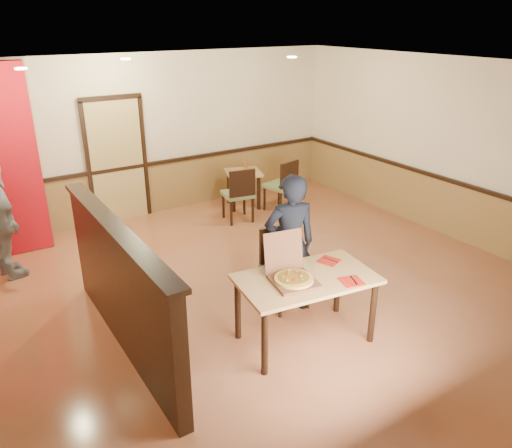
{
  "coord_description": "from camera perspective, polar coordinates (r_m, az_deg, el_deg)",
  "views": [
    {
      "loc": [
        -3.26,
        -4.77,
        3.35
      ],
      "look_at": [
        -0.2,
        0.0,
        0.97
      ],
      "focal_mm": 35.0,
      "sensor_mm": 36.0,
      "label": 1
    }
  ],
  "objects": [
    {
      "name": "pizza",
      "position": [
        5.2,
        4.35,
        -6.28
      ],
      "size": [
        0.53,
        0.53,
        0.03
      ],
      "primitive_type": "cylinder",
      "rotation": [
        0.0,
        0.0,
        0.38
      ],
      "color": "#F1C757",
      "rests_on": "pizza_box"
    },
    {
      "name": "main_table",
      "position": [
        5.4,
        5.73,
        -7.09
      ],
      "size": [
        1.57,
        1.03,
        0.79
      ],
      "rotation": [
        0.0,
        0.0,
        -0.14
      ],
      "color": "tan",
      "rests_on": "floor"
    },
    {
      "name": "wall_right",
      "position": [
        8.51,
        21.68,
        7.87
      ],
      "size": [
        0.0,
        7.0,
        7.0
      ],
      "primitive_type": "plane",
      "rotation": [
        1.57,
        0.0,
        -1.57
      ],
      "color": "#FFEAC7",
      "rests_on": "floor"
    },
    {
      "name": "spot_b",
      "position": [
        7.7,
        -14.67,
        17.79
      ],
      "size": [
        0.14,
        0.14,
        0.02
      ],
      "primitive_type": "cylinder",
      "color": "#FFD6B2",
      "rests_on": "ceiling"
    },
    {
      "name": "napkin_far",
      "position": [
        5.71,
        8.31,
        -4.19
      ],
      "size": [
        0.28,
        0.28,
        0.01
      ],
      "rotation": [
        0.0,
        0.0,
        0.37
      ],
      "color": "red",
      "rests_on": "main_table"
    },
    {
      "name": "diner",
      "position": [
        5.88,
        3.87,
        -2.36
      ],
      "size": [
        0.72,
        0.57,
        1.73
      ],
      "primitive_type": "imported",
      "rotation": [
        0.0,
        0.0,
        2.86
      ],
      "color": "black",
      "rests_on": "floor"
    },
    {
      "name": "napkin_near",
      "position": [
        5.33,
        10.85,
        -6.45
      ],
      "size": [
        0.28,
        0.28,
        0.01
      ],
      "rotation": [
        0.0,
        0.0,
        -0.26
      ],
      "color": "red",
      "rests_on": "main_table"
    },
    {
      "name": "booth_partition",
      "position": [
        5.42,
        -15.18,
        -7.0
      ],
      "size": [
        0.2,
        3.1,
        1.44
      ],
      "color": "black",
      "rests_on": "floor"
    },
    {
      "name": "diner_chair",
      "position": [
        6.14,
        3.06,
        -4.54
      ],
      "size": [
        0.51,
        0.51,
        0.99
      ],
      "rotation": [
        0.0,
        0.0,
        -0.05
      ],
      "color": "olive",
      "rests_on": "floor"
    },
    {
      "name": "wainscot_right",
      "position": [
        8.75,
        20.67,
        1.85
      ],
      "size": [
        0.04,
        7.0,
        0.9
      ],
      "primitive_type": "cube",
      "color": "olive",
      "rests_on": "floor"
    },
    {
      "name": "chair_rail_right",
      "position": [
        8.59,
        21.02,
        4.75
      ],
      "size": [
        0.06,
        7.0,
        0.06
      ],
      "primitive_type": "cube",
      "color": "black",
      "rests_on": "wall_right"
    },
    {
      "name": "wall_back",
      "position": [
        9.11,
        -11.09,
        9.94
      ],
      "size": [
        7.0,
        0.0,
        7.0
      ],
      "primitive_type": "plane",
      "rotation": [
        1.57,
        0.0,
        0.0
      ],
      "color": "#FFEAC7",
      "rests_on": "floor"
    },
    {
      "name": "floor",
      "position": [
        6.68,
        1.45,
        -7.36
      ],
      "size": [
        7.0,
        7.0,
        0.0
      ],
      "primitive_type": "plane",
      "color": "#B26945",
      "rests_on": "ground"
    },
    {
      "name": "pizza_box",
      "position": [
        5.23,
        4.12,
        -5.91
      ],
      "size": [
        0.53,
        0.59,
        0.47
      ],
      "rotation": [
        0.0,
        0.0,
        -0.18
      ],
      "color": "brown",
      "rests_on": "main_table"
    },
    {
      "name": "side_table",
      "position": [
        9.34,
        -1.46,
        5.02
      ],
      "size": [
        0.81,
        0.81,
        0.68
      ],
      "rotation": [
        0.0,
        0.0,
        -0.33
      ],
      "color": "tan",
      "rests_on": "floor"
    },
    {
      "name": "wainscot_back",
      "position": [
        9.33,
        -10.58,
        4.21
      ],
      "size": [
        7.0,
        0.04,
        0.9
      ],
      "primitive_type": "cube",
      "color": "olive",
      "rests_on": "floor"
    },
    {
      "name": "side_chair_right",
      "position": [
        9.09,
        3.1,
        4.62
      ],
      "size": [
        0.57,
        0.57,
        0.97
      ],
      "rotation": [
        0.0,
        0.0,
        3.37
      ],
      "color": "olive",
      "rests_on": "floor"
    },
    {
      "name": "condiment",
      "position": [
        9.46,
        -1.2,
        6.76
      ],
      "size": [
        0.06,
        0.06,
        0.14
      ],
      "primitive_type": "cylinder",
      "color": "#964B1B",
      "rests_on": "side_table"
    },
    {
      "name": "ceiling",
      "position": [
        5.81,
        1.73,
        17.29
      ],
      "size": [
        7.0,
        7.0,
        0.0
      ],
      "primitive_type": "plane",
      "rotation": [
        3.14,
        0.0,
        0.0
      ],
      "color": "black",
      "rests_on": "wall_back"
    },
    {
      "name": "spot_a",
      "position": [
        6.67,
        -25.28,
        15.77
      ],
      "size": [
        0.14,
        0.14,
        0.02
      ],
      "primitive_type": "cylinder",
      "color": "#FFD6B2",
      "rests_on": "ceiling"
    },
    {
      "name": "back_door",
      "position": [
        8.9,
        -15.61,
        6.9
      ],
      "size": [
        0.9,
        0.06,
        2.1
      ],
      "primitive_type": "cube",
      "color": "#D5B96D",
      "rests_on": "wall_back"
    },
    {
      "name": "spot_c",
      "position": [
        7.84,
        4.12,
        18.5
      ],
      "size": [
        0.14,
        0.14,
        0.02
      ],
      "primitive_type": "cylinder",
      "color": "#FFD6B2",
      "rests_on": "ceiling"
    },
    {
      "name": "side_chair_left",
      "position": [
        8.6,
        -1.93,
        3.6
      ],
      "size": [
        0.56,
        0.56,
        0.98
      ],
      "rotation": [
        0.0,
        0.0,
        2.97
      ],
      "color": "olive",
      "rests_on": "floor"
    },
    {
      "name": "passerby",
      "position": [
        7.44,
        -27.17,
        0.34
      ],
      "size": [
        0.65,
        1.05,
        1.67
      ],
      "primitive_type": "imported",
      "rotation": [
        0.0,
        0.0,
        1.84
      ],
      "color": "#96979E",
      "rests_on": "floor"
    },
    {
      "name": "chair_rail_back",
      "position": [
        9.17,
        -10.74,
        6.97
      ],
      "size": [
        7.0,
        0.06,
        0.06
      ],
      "primitive_type": "cube",
      "color": "black",
      "rests_on": "wall_back"
    }
  ]
}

